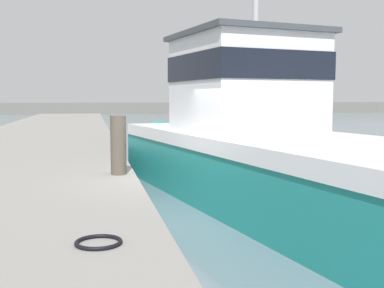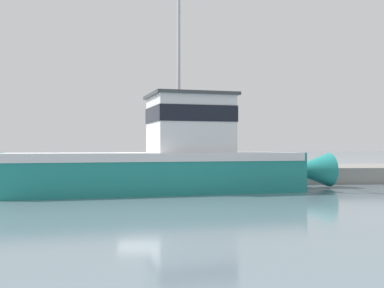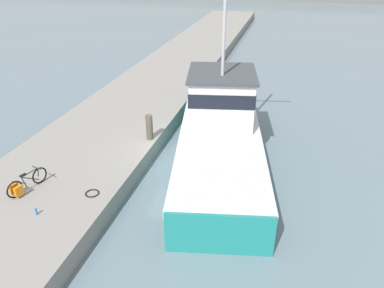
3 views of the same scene
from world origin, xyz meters
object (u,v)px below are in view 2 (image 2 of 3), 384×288
(bicycle_touring, at_px, (54,160))
(water_bottle_by_bike, at_px, (27,165))
(fishing_boat_main, at_px, (170,158))
(mooring_post, at_px, (157,155))

(bicycle_touring, height_order, water_bottle_by_bike, bicycle_touring)
(fishing_boat_main, bearing_deg, bicycle_touring, -148.26)
(water_bottle_by_bike, bearing_deg, bicycle_touring, 139.43)
(bicycle_touring, distance_m, mooring_post, 5.95)
(mooring_post, height_order, water_bottle_by_bike, mooring_post)
(fishing_boat_main, xyz_separation_m, bicycle_touring, (-6.12, -5.66, -0.24))
(bicycle_touring, bearing_deg, fishing_boat_main, 58.81)
(mooring_post, bearing_deg, fishing_boat_main, 8.39)
(fishing_boat_main, xyz_separation_m, mooring_post, (-3.22, -0.47, 0.03))
(fishing_boat_main, bearing_deg, mooring_post, 177.34)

